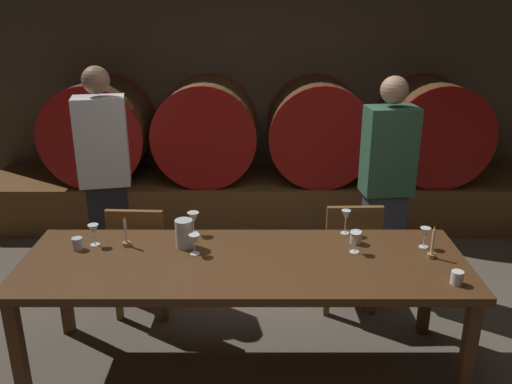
% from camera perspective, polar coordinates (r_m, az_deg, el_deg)
% --- Properties ---
extents(ground_plane, '(8.16, 8.16, 0.00)m').
position_cam_1_polar(ground_plane, '(3.76, 1.36, -17.32)').
color(ground_plane, brown).
extents(back_wall, '(6.28, 0.24, 2.82)m').
position_cam_1_polar(back_wall, '(5.94, 0.87, 11.73)').
color(back_wall, brown).
rests_on(back_wall, ground).
extents(barrel_shelf, '(5.65, 0.90, 0.49)m').
position_cam_1_polar(barrel_shelf, '(5.71, 0.88, -0.73)').
color(barrel_shelf, brown).
rests_on(barrel_shelf, ground).
extents(wine_barrel_far_left, '(1.01, 0.81, 1.01)m').
position_cam_1_polar(wine_barrel_far_left, '(5.70, -15.97, 6.28)').
color(wine_barrel_far_left, '#513319').
rests_on(wine_barrel_far_left, barrel_shelf).
extents(wine_barrel_center_left, '(1.01, 0.81, 1.01)m').
position_cam_1_polar(wine_barrel_center_left, '(5.51, -5.14, 6.50)').
color(wine_barrel_center_left, brown).
rests_on(wine_barrel_center_left, barrel_shelf).
extents(wine_barrel_center_right, '(1.01, 0.81, 1.01)m').
position_cam_1_polar(wine_barrel_center_right, '(5.52, 6.57, 6.48)').
color(wine_barrel_center_right, '#513319').
rests_on(wine_barrel_center_right, barrel_shelf).
extents(wine_barrel_far_right, '(1.01, 0.81, 1.01)m').
position_cam_1_polar(wine_barrel_far_right, '(5.76, 17.97, 6.21)').
color(wine_barrel_far_right, '#513319').
rests_on(wine_barrel_far_right, barrel_shelf).
extents(dining_table, '(2.69, 0.89, 0.77)m').
position_cam_1_polar(dining_table, '(3.33, -1.22, -8.15)').
color(dining_table, '#4C2D16').
rests_on(dining_table, ground).
extents(chair_left, '(0.42, 0.42, 0.88)m').
position_cam_1_polar(chair_left, '(4.08, -11.88, -6.44)').
color(chair_left, brown).
rests_on(chair_left, ground).
extents(chair_right, '(0.41, 0.41, 0.88)m').
position_cam_1_polar(chair_right, '(4.12, 9.83, -6.05)').
color(chair_right, brown).
rests_on(chair_right, ground).
extents(guest_left, '(0.42, 0.31, 1.79)m').
position_cam_1_polar(guest_left, '(4.38, -15.44, 1.31)').
color(guest_left, black).
rests_on(guest_left, ground).
extents(guest_right, '(0.41, 0.28, 1.72)m').
position_cam_1_polar(guest_right, '(4.35, 13.56, 0.79)').
color(guest_right, '#33384C').
rests_on(guest_right, ground).
extents(candle_left, '(0.05, 0.05, 0.20)m').
position_cam_1_polar(candle_left, '(3.55, -13.43, -4.67)').
color(candle_left, olive).
rests_on(candle_left, dining_table).
extents(candle_right, '(0.05, 0.05, 0.21)m').
position_cam_1_polar(candle_right, '(3.47, 18.05, -5.69)').
color(candle_right, olive).
rests_on(candle_right, dining_table).
extents(pitcher, '(0.11, 0.11, 0.18)m').
position_cam_1_polar(pitcher, '(3.46, -7.51, -4.33)').
color(pitcher, silver).
rests_on(pitcher, dining_table).
extents(wine_glass_far_left, '(0.07, 0.07, 0.14)m').
position_cam_1_polar(wine_glass_far_left, '(3.59, -16.64, -3.87)').
color(wine_glass_far_left, white).
rests_on(wine_glass_far_left, dining_table).
extents(wine_glass_left, '(0.08, 0.08, 0.15)m').
position_cam_1_polar(wine_glass_left, '(3.62, -6.54, -2.77)').
color(wine_glass_left, silver).
rests_on(wine_glass_left, dining_table).
extents(wine_glass_center_left, '(0.07, 0.07, 0.13)m').
position_cam_1_polar(wine_glass_center_left, '(3.35, -6.43, -5.06)').
color(wine_glass_center_left, white).
rests_on(wine_glass_center_left, dining_table).
extents(wine_glass_center_right, '(0.06, 0.06, 0.17)m').
position_cam_1_polar(wine_glass_center_right, '(3.65, 9.47, -2.58)').
color(wine_glass_center_right, silver).
rests_on(wine_glass_center_right, dining_table).
extents(wine_glass_right, '(0.07, 0.07, 0.13)m').
position_cam_1_polar(wine_glass_right, '(3.41, 10.44, -4.82)').
color(wine_glass_right, white).
rests_on(wine_glass_right, dining_table).
extents(wine_glass_far_right, '(0.07, 0.07, 0.13)m').
position_cam_1_polar(wine_glass_far_right, '(3.58, 17.38, -4.19)').
color(wine_glass_far_right, white).
rests_on(wine_glass_far_right, dining_table).
extents(cup_left, '(0.07, 0.07, 0.08)m').
position_cam_1_polar(cup_left, '(3.59, -18.18, -5.16)').
color(cup_left, silver).
rests_on(cup_left, dining_table).
extents(cup_center, '(0.07, 0.07, 0.08)m').
position_cam_1_polar(cup_center, '(3.55, 10.50, -4.69)').
color(cup_center, silver).
rests_on(cup_center, dining_table).
extents(cup_right, '(0.07, 0.07, 0.08)m').
position_cam_1_polar(cup_right, '(3.23, 20.41, -8.43)').
color(cup_right, white).
rests_on(cup_right, dining_table).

